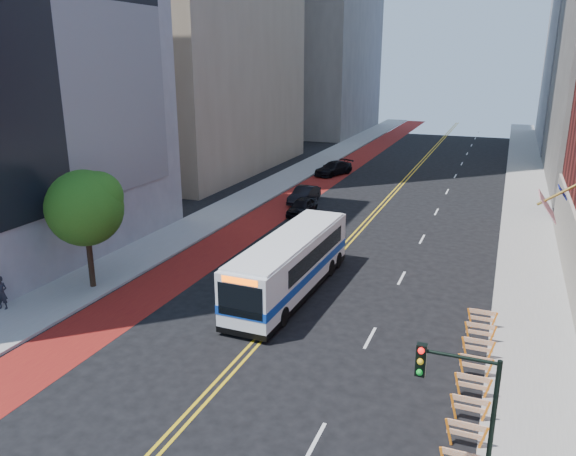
# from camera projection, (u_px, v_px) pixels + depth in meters

# --- Properties ---
(ground) EXTENTS (160.00, 160.00, 0.00)m
(ground) POSITION_uv_depth(u_px,v_px,m) (219.00, 383.00, 22.73)
(ground) COLOR black
(ground) RESTS_ON ground
(sidewalk_left) EXTENTS (4.00, 140.00, 0.15)m
(sidewalk_left) POSITION_uv_depth(u_px,v_px,m) (257.00, 194.00, 53.60)
(sidewalk_left) COLOR gray
(sidewalk_left) RESTS_ON ground
(sidewalk_right) EXTENTS (4.00, 140.00, 0.15)m
(sidewalk_right) POSITION_uv_depth(u_px,v_px,m) (528.00, 220.00, 45.19)
(sidewalk_right) COLOR gray
(sidewalk_right) RESTS_ON ground
(bus_lane_paint) EXTENTS (3.60, 140.00, 0.01)m
(bus_lane_paint) POSITION_uv_depth(u_px,v_px,m) (295.00, 198.00, 52.25)
(bus_lane_paint) COLOR maroon
(bus_lane_paint) RESTS_ON ground
(center_line_inner) EXTENTS (0.14, 140.00, 0.01)m
(center_line_inner) POSITION_uv_depth(u_px,v_px,m) (379.00, 206.00, 49.48)
(center_line_inner) COLOR gold
(center_line_inner) RESTS_ON ground
(center_line_outer) EXTENTS (0.14, 140.00, 0.01)m
(center_line_outer) POSITION_uv_depth(u_px,v_px,m) (383.00, 207.00, 49.35)
(center_line_outer) COLOR gold
(center_line_outer) RESTS_ON ground
(lane_dashes) EXTENTS (0.14, 98.20, 0.01)m
(lane_dashes) POSITION_uv_depth(u_px,v_px,m) (447.00, 192.00, 54.85)
(lane_dashes) COLOR silver
(lane_dashes) RESTS_ON ground
(construction_barriers) EXTENTS (1.42, 10.91, 1.00)m
(construction_barriers) POSITION_uv_depth(u_px,v_px,m) (474.00, 373.00, 22.22)
(construction_barriers) COLOR orange
(construction_barriers) RESTS_ON ground
(street_tree) EXTENTS (4.20, 4.20, 6.70)m
(street_tree) POSITION_uv_depth(u_px,v_px,m) (86.00, 205.00, 30.60)
(street_tree) COLOR black
(street_tree) RESTS_ON sidewalk_left
(traffic_signal) EXTENTS (2.21, 0.34, 5.07)m
(traffic_signal) POSITION_uv_depth(u_px,v_px,m) (460.00, 401.00, 15.22)
(traffic_signal) COLOR black
(traffic_signal) RESTS_ON sidewalk_right
(transit_bus) EXTENTS (2.90, 12.08, 3.31)m
(transit_bus) POSITION_uv_depth(u_px,v_px,m) (291.00, 263.00, 31.01)
(transit_bus) COLOR white
(transit_bus) RESTS_ON ground
(car_a) EXTENTS (1.68, 4.15, 1.41)m
(car_a) POSITION_uv_depth(u_px,v_px,m) (302.00, 207.00, 46.66)
(car_a) COLOR black
(car_a) RESTS_ON ground
(car_b) EXTENTS (1.75, 4.57, 1.49)m
(car_b) POSITION_uv_depth(u_px,v_px,m) (304.00, 195.00, 50.41)
(car_b) COLOR black
(car_b) RESTS_ON ground
(car_c) EXTENTS (3.80, 5.52, 1.48)m
(car_c) POSITION_uv_depth(u_px,v_px,m) (333.00, 168.00, 62.37)
(car_c) COLOR black
(car_c) RESTS_ON ground
(pedestrian) EXTENTS (0.74, 0.59, 1.77)m
(pedestrian) POSITION_uv_depth(u_px,v_px,m) (1.00, 293.00, 28.85)
(pedestrian) COLOR black
(pedestrian) RESTS_ON sidewalk_left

